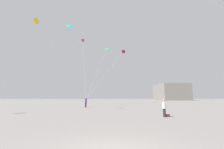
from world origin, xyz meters
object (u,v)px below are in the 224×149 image
kite_emerald_delta (106,50)px  handbag_beside_flyer (168,116)px  person_in_red (163,102)px  building_left_hall (171,92)px  kite_magenta_delta (83,43)px  person_in_white (164,107)px  kite_cyan_diamond (70,27)px  person_in_purple (86,102)px  kite_amber_diamond (38,23)px  kite_crimson_diamond (122,53)px

kite_emerald_delta → handbag_beside_flyer: bearing=-74.9°
person_in_red → kite_emerald_delta: size_ratio=0.12×
kite_emerald_delta → handbag_beside_flyer: kite_emerald_delta is taller
building_left_hall → handbag_beside_flyer: (-29.84, -75.27, -4.58)m
building_left_hall → kite_emerald_delta: bearing=-126.1°
person_in_red → kite_magenta_delta: bearing=1.2°
person_in_white → kite_cyan_diamond: 17.44m
person_in_purple → kite_amber_diamond: (-6.50, -6.32, 11.92)m
kite_crimson_diamond → building_left_hall: kite_crimson_diamond is taller
person_in_white → handbag_beside_flyer: size_ratio=5.14×
person_in_red → kite_cyan_diamond: 22.78m
person_in_red → building_left_hall: (24.45, 57.94, 3.82)m
person_in_white → kite_cyan_diamond: kite_cyan_diamond is taller
kite_magenta_delta → building_left_hall: kite_magenta_delta is taller
kite_magenta_delta → building_left_hall: 71.51m
kite_crimson_diamond → kite_amber_diamond: kite_amber_diamond is taller
kite_amber_diamond → handbag_beside_flyer: size_ratio=38.33×
person_in_purple → kite_cyan_diamond: kite_cyan_diamond is taller
person_in_white → building_left_hall: 81.28m
kite_crimson_diamond → kite_cyan_diamond: kite_cyan_diamond is taller
kite_cyan_diamond → person_in_white: bearing=-32.8°
kite_cyan_diamond → kite_amber_diamond: (-4.95, -0.11, 0.63)m
kite_emerald_delta → kite_cyan_diamond: (-4.66, -18.02, -2.10)m
person_in_purple → building_left_hall: size_ratio=0.10×
kite_crimson_diamond → kite_amber_diamond: bearing=-156.8°
kite_amber_diamond → building_left_hall: 82.90m
person_in_red → person_in_purple: (-15.28, -4.07, 0.11)m
kite_crimson_diamond → kite_amber_diamond: 14.63m
kite_emerald_delta → kite_crimson_diamond: bearing=-74.2°
person_in_purple → kite_cyan_diamond: bearing=167.5°
kite_amber_diamond → building_left_hall: bearing=55.9°
kite_cyan_diamond → handbag_beside_flyer: 18.14m
person_in_red → kite_magenta_delta: size_ratio=0.12×
kite_emerald_delta → kite_cyan_diamond: bearing=-104.5°
person_in_white → person_in_red: bearing=120.5°
person_in_purple → building_left_hall: 73.73m
person_in_purple → kite_emerald_delta: size_ratio=0.13×
kite_crimson_diamond → building_left_hall: (33.08, 62.68, -5.17)m
person_in_white → handbag_beside_flyer: person_in_white is taller
kite_cyan_diamond → building_left_hall: (41.29, 68.22, -7.59)m
person_in_red → kite_amber_diamond: 26.96m
kite_crimson_diamond → kite_magenta_delta: 10.58m
kite_emerald_delta → kite_cyan_diamond: kite_emerald_delta is taller
kite_emerald_delta → building_left_hall: bearing=53.9°
kite_crimson_diamond → handbag_beside_flyer: (3.25, -12.60, -9.75)m
kite_crimson_diamond → kite_emerald_delta: bearing=105.8°
person_in_purple → kite_crimson_diamond: bearing=-94.2°
kite_amber_diamond → kite_magenta_delta: size_ratio=0.92×
kite_cyan_diamond → person_in_red: bearing=31.4°
kite_emerald_delta → kite_amber_diamond: (-9.61, -18.13, -1.47)m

